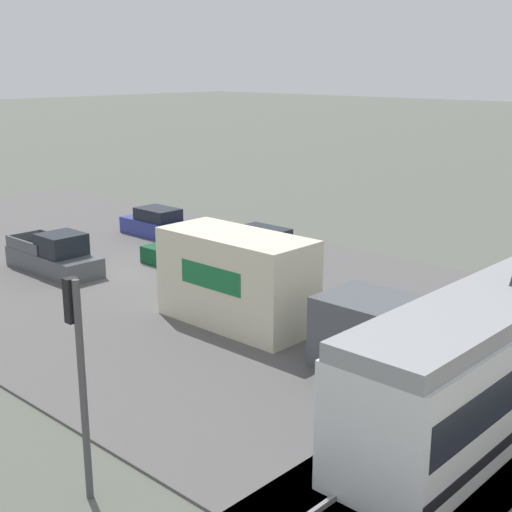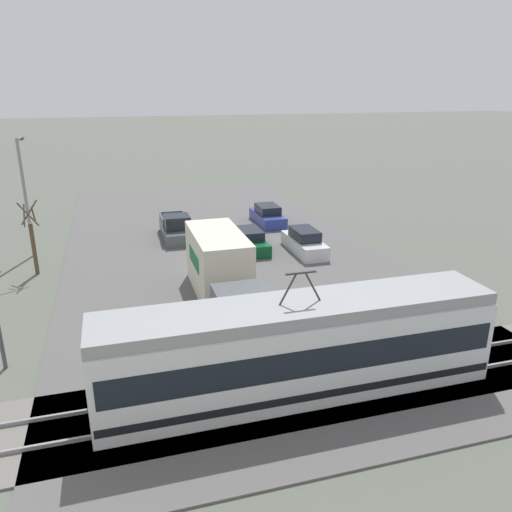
# 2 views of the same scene
# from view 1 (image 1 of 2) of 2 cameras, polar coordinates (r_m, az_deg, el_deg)

# --- Properties ---
(ground_plane) EXTENTS (320.00, 320.00, 0.00)m
(ground_plane) POSITION_cam_1_polar(r_m,az_deg,el_deg) (32.88, -9.54, -1.31)
(ground_plane) COLOR #565B51
(road_surface) EXTENTS (20.26, 44.54, 0.08)m
(road_surface) POSITION_cam_1_polar(r_m,az_deg,el_deg) (32.87, -9.54, -1.24)
(road_surface) COLOR #565454
(road_surface) RESTS_ON ground
(box_truck) EXTENTS (2.57, 9.92, 3.32)m
(box_truck) POSITION_cam_1_polar(r_m,az_deg,el_deg) (24.63, 0.69, -2.76)
(box_truck) COLOR #4C5156
(box_truck) RESTS_ON ground
(pickup_truck) EXTENTS (1.92, 5.23, 1.86)m
(pickup_truck) POSITION_cam_1_polar(r_m,az_deg,el_deg) (33.39, -15.79, -0.04)
(pickup_truck) COLOR #4C5156
(pickup_truck) RESTS_ON ground
(sedan_car_0) EXTENTS (1.86, 4.51, 1.53)m
(sedan_car_0) POSITION_cam_1_polar(r_m,az_deg,el_deg) (39.28, -7.82, 2.52)
(sedan_car_0) COLOR navy
(sedan_car_0) RESTS_ON ground
(sedan_car_1) EXTENTS (1.70, 4.70, 1.60)m
(sedan_car_1) POSITION_cam_1_polar(r_m,az_deg,el_deg) (33.97, 0.62, 0.73)
(sedan_car_1) COLOR silver
(sedan_car_1) RESTS_ON ground
(sedan_car_2) EXTENTS (1.83, 4.62, 1.41)m
(sedan_car_2) POSITION_cam_1_polar(r_m,az_deg,el_deg) (32.83, -5.54, 0.01)
(sedan_car_2) COLOR #0C4723
(sedan_car_2) RESTS_ON ground
(traffic_light_pole) EXTENTS (0.28, 0.47, 4.98)m
(traffic_light_pole) POSITION_cam_1_polar(r_m,az_deg,el_deg) (15.40, -14.00, -7.99)
(traffic_light_pole) COLOR #47474C
(traffic_light_pole) RESTS_ON ground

